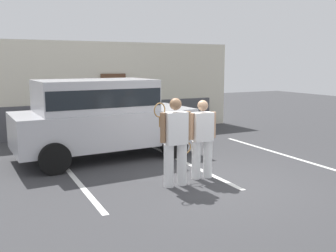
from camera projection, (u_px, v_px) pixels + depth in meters
ground_plane at (212, 182)px, 7.93m from camera, size 40.00×40.00×0.00m
parking_stripe_0 at (75, 179)px, 8.15m from camera, size 0.12×4.40×0.01m
parking_stripe_1 at (188, 164)px, 9.38m from camera, size 0.12×4.40×0.01m
parking_stripe_2 at (275, 152)px, 10.60m from camera, size 0.12×4.40×0.01m
house_frontage at (111, 90)px, 13.54m from camera, size 9.55×0.40×3.20m
parked_suv at (101, 115)px, 9.85m from camera, size 4.69×2.34×2.05m
tennis_player_man at (175, 141)px, 7.57m from camera, size 0.80×0.28×1.79m
tennis_player_woman at (202, 138)px, 8.09m from camera, size 0.88×0.30×1.70m
potted_plant_by_porch at (184, 118)px, 13.72m from camera, size 0.69×0.69×0.91m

